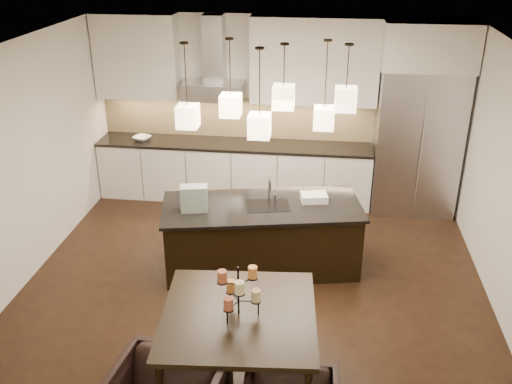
# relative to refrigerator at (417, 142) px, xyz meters

# --- Properties ---
(floor) EXTENTS (5.50, 5.50, 0.02)m
(floor) POSITION_rel_refrigerator_xyz_m (-2.10, -2.38, -1.08)
(floor) COLOR black
(floor) RESTS_ON ground
(ceiling) EXTENTS (5.50, 5.50, 0.02)m
(ceiling) POSITION_rel_refrigerator_xyz_m (-2.10, -2.38, 1.73)
(ceiling) COLOR white
(ceiling) RESTS_ON wall_back
(wall_back) EXTENTS (5.50, 0.02, 2.80)m
(wall_back) POSITION_rel_refrigerator_xyz_m (-2.10, 0.38, 0.32)
(wall_back) COLOR silver
(wall_back) RESTS_ON ground
(wall_front) EXTENTS (5.50, 0.02, 2.80)m
(wall_front) POSITION_rel_refrigerator_xyz_m (-2.10, -5.14, 0.32)
(wall_front) COLOR silver
(wall_front) RESTS_ON ground
(wall_left) EXTENTS (0.02, 5.50, 2.80)m
(wall_left) POSITION_rel_refrigerator_xyz_m (-4.86, -2.38, 0.32)
(wall_left) COLOR silver
(wall_left) RESTS_ON ground
(refrigerator) EXTENTS (1.20, 0.72, 2.15)m
(refrigerator) POSITION_rel_refrigerator_xyz_m (0.00, 0.00, 0.00)
(refrigerator) COLOR #B7B7BA
(refrigerator) RESTS_ON floor
(fridge_panel) EXTENTS (1.26, 0.72, 0.65)m
(fridge_panel) POSITION_rel_refrigerator_xyz_m (0.00, 0.00, 1.40)
(fridge_panel) COLOR silver
(fridge_panel) RESTS_ON refrigerator
(lower_cabinets) EXTENTS (4.21, 0.62, 0.88)m
(lower_cabinets) POSITION_rel_refrigerator_xyz_m (-2.73, 0.05, -0.64)
(lower_cabinets) COLOR silver
(lower_cabinets) RESTS_ON floor
(countertop) EXTENTS (4.21, 0.66, 0.04)m
(countertop) POSITION_rel_refrigerator_xyz_m (-2.73, 0.05, -0.17)
(countertop) COLOR black
(countertop) RESTS_ON lower_cabinets
(backsplash) EXTENTS (4.21, 0.02, 0.63)m
(backsplash) POSITION_rel_refrigerator_xyz_m (-2.73, 0.35, 0.16)
(backsplash) COLOR #D3BD86
(backsplash) RESTS_ON countertop
(upper_cab_left) EXTENTS (1.25, 0.35, 1.25)m
(upper_cab_left) POSITION_rel_refrigerator_xyz_m (-4.20, 0.19, 1.10)
(upper_cab_left) COLOR silver
(upper_cab_left) RESTS_ON wall_back
(upper_cab_right) EXTENTS (1.85, 0.35, 1.25)m
(upper_cab_right) POSITION_rel_refrigerator_xyz_m (-1.55, 0.19, 1.10)
(upper_cab_right) COLOR silver
(upper_cab_right) RESTS_ON wall_back
(hood_canopy) EXTENTS (0.90, 0.52, 0.24)m
(hood_canopy) POSITION_rel_refrigerator_xyz_m (-3.03, 0.10, 0.65)
(hood_canopy) COLOR #B7B7BA
(hood_canopy) RESTS_ON wall_back
(hood_chimney) EXTENTS (0.30, 0.28, 0.96)m
(hood_chimney) POSITION_rel_refrigerator_xyz_m (-3.03, 0.21, 1.24)
(hood_chimney) COLOR #B7B7BA
(hood_chimney) RESTS_ON hood_canopy
(fruit_bowl) EXTENTS (0.33, 0.33, 0.06)m
(fruit_bowl) POSITION_rel_refrigerator_xyz_m (-4.16, 0.00, -0.12)
(fruit_bowl) COLOR silver
(fruit_bowl) RESTS_ON countertop
(island_body) EXTENTS (2.48, 1.38, 0.82)m
(island_body) POSITION_rel_refrigerator_xyz_m (-2.06, -1.93, -0.66)
(island_body) COLOR black
(island_body) RESTS_ON floor
(island_top) EXTENTS (2.57, 1.47, 0.04)m
(island_top) POSITION_rel_refrigerator_xyz_m (-2.06, -1.93, -0.23)
(island_top) COLOR black
(island_top) RESTS_ON island_body
(faucet) EXTENTS (0.14, 0.24, 0.36)m
(faucet) POSITION_rel_refrigerator_xyz_m (-1.99, -1.82, -0.04)
(faucet) COLOR silver
(faucet) RESTS_ON island_top
(tote_bag) EXTENTS (0.35, 0.23, 0.32)m
(tote_bag) POSITION_rel_refrigerator_xyz_m (-2.84, -2.17, -0.06)
(tote_bag) COLOR #1D452C
(tote_bag) RESTS_ON island_top
(food_container) EXTENTS (0.36, 0.28, 0.09)m
(food_container) POSITION_rel_refrigerator_xyz_m (-1.44, -1.73, -0.17)
(food_container) COLOR silver
(food_container) RESTS_ON island_top
(dining_table) EXTENTS (1.47, 1.47, 0.82)m
(dining_table) POSITION_rel_refrigerator_xyz_m (-2.02, -4.02, -0.67)
(dining_table) COLOR black
(dining_table) RESTS_ON floor
(candelabra) EXTENTS (0.42, 0.42, 0.48)m
(candelabra) POSITION_rel_refrigerator_xyz_m (-2.02, -4.02, -0.02)
(candelabra) COLOR black
(candelabra) RESTS_ON dining_table
(candle_a) EXTENTS (0.09, 0.09, 0.11)m
(candle_a) POSITION_rel_refrigerator_xyz_m (-1.87, -4.01, -0.06)
(candle_a) COLOR beige
(candle_a) RESTS_ON candelabra
(candle_b) EXTENTS (0.09, 0.09, 0.11)m
(candle_b) POSITION_rel_refrigerator_xyz_m (-2.11, -3.90, -0.06)
(candle_b) COLOR orange
(candle_b) RESTS_ON candelabra
(candle_c) EXTENTS (0.09, 0.09, 0.11)m
(candle_c) POSITION_rel_refrigerator_xyz_m (-2.09, -4.16, -0.06)
(candle_c) COLOR #B05938
(candle_c) RESTS_ON candelabra
(candle_d) EXTENTS (0.09, 0.09, 0.11)m
(candle_d) POSITION_rel_refrigerator_xyz_m (-1.91, -3.92, 0.11)
(candle_d) COLOR orange
(candle_d) RESTS_ON candelabra
(candle_e) EXTENTS (0.09, 0.09, 0.11)m
(candle_e) POSITION_rel_refrigerator_xyz_m (-2.16, -4.01, 0.11)
(candle_e) COLOR #B05938
(candle_e) RESTS_ON candelabra
(candle_f) EXTENTS (0.09, 0.09, 0.11)m
(candle_f) POSITION_rel_refrigerator_xyz_m (-1.99, -4.16, 0.11)
(candle_f) COLOR beige
(candle_f) RESTS_ON candelabra
(pendant_a) EXTENTS (0.24, 0.24, 0.26)m
(pendant_a) POSITION_rel_refrigerator_xyz_m (-2.91, -1.98, 0.89)
(pendant_a) COLOR beige
(pendant_a) RESTS_ON ceiling
(pendant_b) EXTENTS (0.24, 0.24, 0.26)m
(pendant_b) POSITION_rel_refrigerator_xyz_m (-2.47, -1.66, 0.94)
(pendant_b) COLOR beige
(pendant_b) RESTS_ON ceiling
(pendant_c) EXTENTS (0.24, 0.24, 0.26)m
(pendant_c) POSITION_rel_refrigerator_xyz_m (-1.83, -1.90, 1.13)
(pendant_c) COLOR beige
(pendant_c) RESTS_ON ceiling
(pendant_d) EXTENTS (0.24, 0.24, 0.26)m
(pendant_d) POSITION_rel_refrigerator_xyz_m (-1.37, -1.62, 0.82)
(pendant_d) COLOR beige
(pendant_d) RESTS_ON ceiling
(pendant_e) EXTENTS (0.24, 0.24, 0.26)m
(pendant_e) POSITION_rel_refrigerator_xyz_m (-1.14, -1.84, 1.12)
(pendant_e) COLOR beige
(pendant_e) RESTS_ON ceiling
(pendant_f) EXTENTS (0.24, 0.24, 0.26)m
(pendant_f) POSITION_rel_refrigerator_xyz_m (-2.06, -2.17, 0.87)
(pendant_f) COLOR beige
(pendant_f) RESTS_ON ceiling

